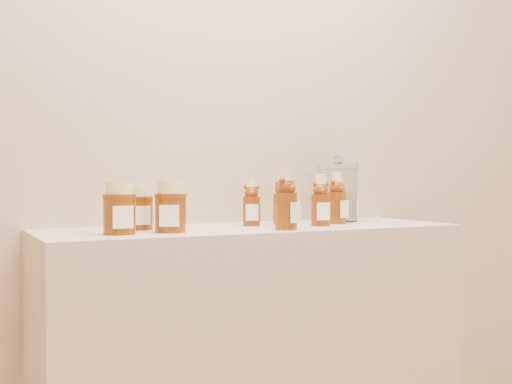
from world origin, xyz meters
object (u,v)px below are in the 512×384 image
honey_jar_left (119,208)px  glass_canister (338,189)px  display_table (254,384)px  bear_bottle_back_left (251,199)px  bear_bottle_front_left (286,195)px

honey_jar_left → glass_canister: bearing=14.6°
display_table → bear_bottle_back_left: bear_bottle_back_left is taller
display_table → bear_bottle_front_left: size_ratio=6.47×
display_table → bear_bottle_back_left: bearing=73.3°
honey_jar_left → bear_bottle_front_left: bearing=-5.7°
display_table → honey_jar_left: bearing=-171.0°
honey_jar_left → glass_canister: (0.75, 0.16, 0.04)m
honey_jar_left → bear_bottle_back_left: bearing=16.9°
bear_bottle_front_left → honey_jar_left: size_ratio=1.42×
display_table → bear_bottle_front_left: bearing=-75.9°
display_table → honey_jar_left: honey_jar_left is taller
display_table → bear_bottle_back_left: 0.53m
bear_bottle_back_left → glass_canister: size_ratio=0.77×
display_table → glass_canister: glass_canister is taller
glass_canister → bear_bottle_front_left: bearing=-144.9°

